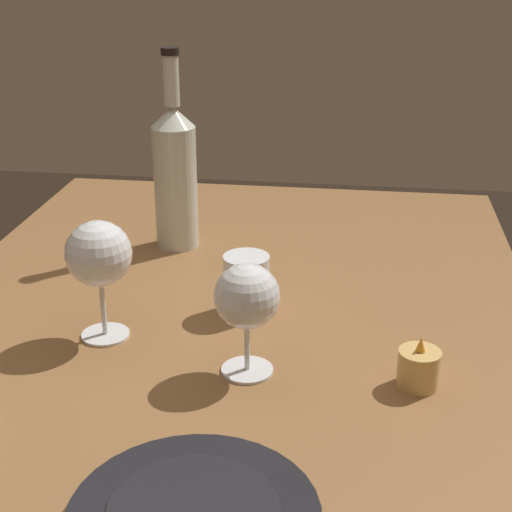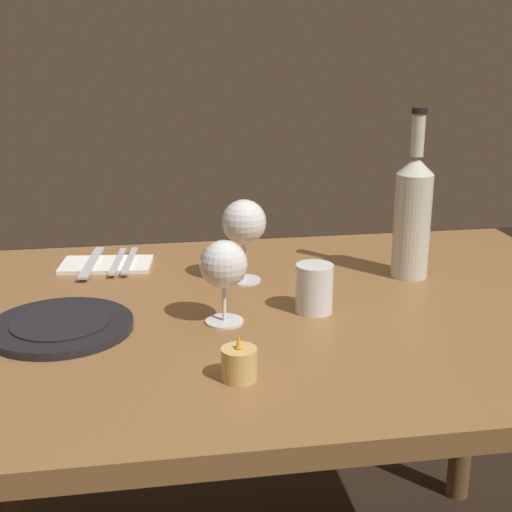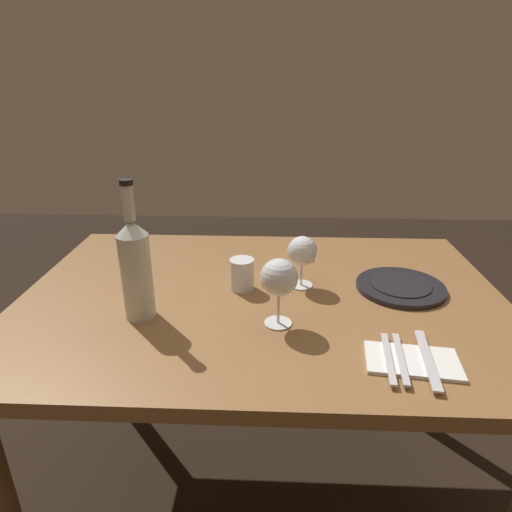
# 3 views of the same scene
# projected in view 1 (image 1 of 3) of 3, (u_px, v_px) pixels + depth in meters

# --- Properties ---
(dining_table) EXTENTS (1.30, 0.90, 0.74)m
(dining_table) POSITION_uv_depth(u_px,v_px,m) (222.00, 383.00, 1.12)
(dining_table) COLOR olive
(dining_table) RESTS_ON ground
(wine_glass_left) EXTENTS (0.08, 0.08, 0.15)m
(wine_glass_left) POSITION_uv_depth(u_px,v_px,m) (247.00, 299.00, 0.94)
(wine_glass_left) COLOR white
(wine_glass_left) RESTS_ON dining_table
(wine_glass_right) EXTENTS (0.09, 0.09, 0.17)m
(wine_glass_right) POSITION_uv_depth(u_px,v_px,m) (99.00, 256.00, 1.02)
(wine_glass_right) COLOR white
(wine_glass_right) RESTS_ON dining_table
(wine_bottle) EXTENTS (0.07, 0.07, 0.34)m
(wine_bottle) POSITION_uv_depth(u_px,v_px,m) (175.00, 173.00, 1.32)
(wine_bottle) COLOR silver
(wine_bottle) RESTS_ON dining_table
(water_tumbler) EXTENTS (0.07, 0.07, 0.09)m
(water_tumbler) POSITION_uv_depth(u_px,v_px,m) (246.00, 287.00, 1.12)
(water_tumbler) COLOR white
(water_tumbler) RESTS_ON dining_table
(votive_candle) EXTENTS (0.05, 0.05, 0.07)m
(votive_candle) POSITION_uv_depth(u_px,v_px,m) (419.00, 369.00, 0.94)
(votive_candle) COLOR #DBB266
(votive_candle) RESTS_ON dining_table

